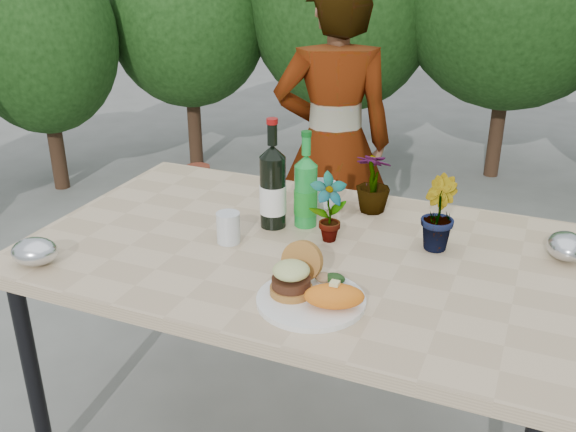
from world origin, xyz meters
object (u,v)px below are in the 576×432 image
at_px(dinner_plate, 311,300).
at_px(wine_bottle, 273,188).
at_px(person, 333,144).
at_px(patio_table, 298,262).

bearing_deg(dinner_plate, wine_bottle, 125.58).
height_order(dinner_plate, person, person).
bearing_deg(patio_table, wine_bottle, 141.47).
distance_m(patio_table, person, 1.06).
bearing_deg(person, wine_bottle, 73.11).
relative_size(dinner_plate, person, 0.19).
bearing_deg(dinner_plate, patio_table, 117.69).
height_order(patio_table, wine_bottle, wine_bottle).
relative_size(patio_table, dinner_plate, 5.71).
height_order(dinner_plate, wine_bottle, wine_bottle).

